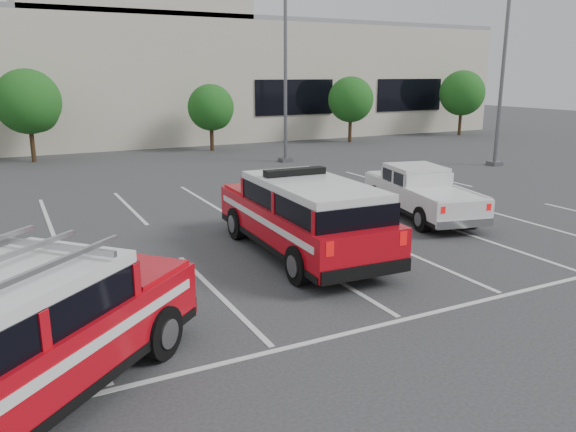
% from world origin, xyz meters
% --- Properties ---
extents(ground, '(120.00, 120.00, 0.00)m').
position_xyz_m(ground, '(0.00, 0.00, 0.00)').
color(ground, '#303032').
rests_on(ground, ground).
extents(stall_markings, '(23.00, 15.00, 0.01)m').
position_xyz_m(stall_markings, '(0.00, 4.50, 0.01)').
color(stall_markings, silver).
rests_on(stall_markings, ground).
extents(convention_building, '(60.00, 16.99, 13.20)m').
position_xyz_m(convention_building, '(0.18, 31.86, 4.72)').
color(convention_building, beige).
rests_on(convention_building, ground).
extents(tree_mid_left, '(3.37, 3.37, 4.85)m').
position_xyz_m(tree_mid_left, '(-4.91, 22.05, 3.04)').
color(tree_mid_left, '#3F2B19').
rests_on(tree_mid_left, ground).
extents(tree_mid_right, '(2.77, 2.77, 3.99)m').
position_xyz_m(tree_mid_right, '(5.09, 22.05, 2.50)').
color(tree_mid_right, '#3F2B19').
rests_on(tree_mid_right, ground).
extents(tree_right, '(3.07, 3.07, 4.42)m').
position_xyz_m(tree_right, '(15.09, 22.05, 2.77)').
color(tree_right, '#3F2B19').
rests_on(tree_right, ground).
extents(tree_far_right, '(3.37, 3.37, 4.85)m').
position_xyz_m(tree_far_right, '(25.09, 22.05, 3.04)').
color(tree_far_right, '#3F2B19').
rests_on(tree_far_right, ground).
extents(light_pole_mid, '(0.90, 0.60, 10.24)m').
position_xyz_m(light_pole_mid, '(7.00, 16.00, 5.19)').
color(light_pole_mid, '#59595E').
rests_on(light_pole_mid, ground).
extents(light_pole_right, '(0.90, 0.60, 10.24)m').
position_xyz_m(light_pole_right, '(16.00, 10.00, 5.19)').
color(light_pole_right, '#59595E').
rests_on(light_pole_right, ground).
extents(fire_chief_suv, '(2.47, 6.27, 2.18)m').
position_xyz_m(fire_chief_suv, '(0.21, 1.53, 0.89)').
color(fire_chief_suv, '#B50813').
rests_on(fire_chief_suv, ground).
extents(white_pickup, '(2.90, 5.53, 1.62)m').
position_xyz_m(white_pickup, '(5.59, 3.38, 0.64)').
color(white_pickup, silver).
rests_on(white_pickup, ground).
extents(ladder_suv, '(5.72, 5.51, 2.25)m').
position_xyz_m(ladder_suv, '(-6.61, -2.75, 0.90)').
color(ladder_suv, '#B50813').
rests_on(ladder_suv, ground).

